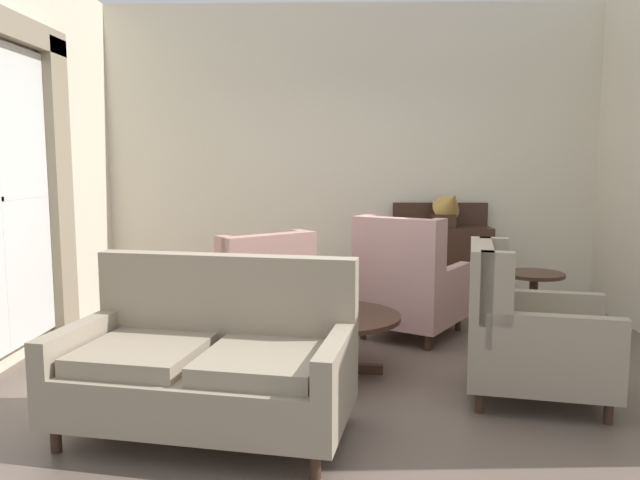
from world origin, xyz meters
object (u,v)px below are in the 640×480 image
coffee_table (335,323)px  sideboard (441,262)px  armchair_near_window (252,296)px  armchair_foreground_right (525,335)px  settee (209,364)px  side_table (533,303)px  gramophone (448,207)px  porcelain_vase (339,296)px  armchair_beside_settee (408,288)px

coffee_table → sideboard: size_ratio=0.86×
armchair_near_window → armchair_foreground_right: size_ratio=1.16×
coffee_table → armchair_foreground_right: 1.35m
settee → side_table: bearing=45.0°
settee → gramophone: 3.65m
settee → side_table: size_ratio=2.70×
settee → coffee_table: bearing=65.3°
coffee_table → side_table: size_ratio=1.48×
side_table → armchair_near_window: bearing=176.9°
coffee_table → sideboard: (1.12, 2.07, 0.13)m
sideboard → porcelain_vase: bearing=-118.1°
side_table → gramophone: (-0.48, 1.37, 0.71)m
porcelain_vase → gramophone: 2.33m
armchair_near_window → coffee_table: bearing=96.3°
coffee_table → gramophone: size_ratio=2.07×
coffee_table → armchair_near_window: armchair_near_window is taller
armchair_beside_settee → coffee_table: bearing=86.9°
armchair_beside_settee → settee: bearing=86.7°
armchair_beside_settee → gramophone: gramophone is taller
coffee_table → porcelain_vase: (0.03, 0.02, 0.20)m
coffee_table → armchair_near_window: (-0.72, 0.74, 0.05)m
armchair_near_window → armchair_foreground_right: bearing=110.4°
gramophone → armchair_near_window: bearing=-146.6°
porcelain_vase → armchair_near_window: bearing=136.3°
settee → armchair_foreground_right: size_ratio=1.67×
armchair_beside_settee → side_table: bearing=-167.7°
armchair_near_window → sideboard: 2.27m
coffee_table → armchair_foreground_right: size_ratio=0.92×
armchair_near_window → sideboard: size_ratio=1.09×
settee → armchair_foreground_right: 2.08m
settee → sideboard: size_ratio=1.57×
armchair_foreground_right → gramophone: bearing=14.1°
sideboard → gramophone: (0.04, -0.08, 0.60)m
armchair_beside_settee → porcelain_vase: bearing=87.5°
coffee_table → settee: (-0.73, -1.06, 0.03)m
settee → armchair_beside_settee: size_ratio=1.54×
settee → armchair_near_window: 1.80m
side_table → sideboard: bearing=109.8°
armchair_beside_settee → armchair_near_window: bearing=39.8°
coffee_table → armchair_foreground_right: armchair_foreground_right is taller
sideboard → armchair_near_window: bearing=-144.2°
porcelain_vase → armchair_foreground_right: 1.34m
sideboard → armchair_beside_settee: bearing=-113.1°
porcelain_vase → sideboard: bearing=61.9°
armchair_near_window → armchair_foreground_right: 2.33m
armchair_foreground_right → armchair_beside_settee: bearing=35.3°
armchair_near_window → gramophone: (1.89, 1.24, 0.68)m
coffee_table → sideboard: sideboard is taller
settee → side_table: 2.91m
coffee_table → sideboard: 2.36m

